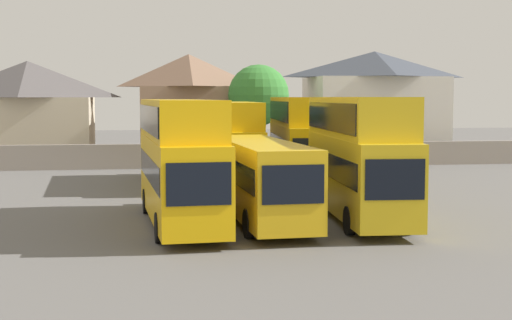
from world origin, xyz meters
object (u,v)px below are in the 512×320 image
object	(u,v)px
house_terrace_left	(28,111)
bus_5	(235,137)
bus_6	(299,135)
bus_2	(260,176)
bus_4	(178,137)
bus_1	(180,155)
tree_left_of_lot	(258,95)
house_terrace_centre	(189,106)
bus_3	(358,151)
house_terrace_right	(374,104)

from	to	relation	value
house_terrace_left	bus_5	bearing A→B (deg)	-47.93
bus_6	house_terrace_left	xyz separation A→B (m)	(-18.46, 16.60, 1.20)
bus_2	bus_4	bearing A→B (deg)	-171.16
house_terrace_left	bus_4	bearing A→B (deg)	-56.17
bus_6	bus_4	bearing A→B (deg)	-85.67
bus_2	bus_6	world-z (taller)	bus_6
bus_5	house_terrace_left	bearing A→B (deg)	-135.96
bus_4	bus_5	size ratio (longest dim) A/B	1.01
bus_5	bus_1	bearing A→B (deg)	-13.45
bus_6	tree_left_of_lot	size ratio (longest dim) A/B	1.56
bus_1	bus_4	xyz separation A→B (m)	(0.49, 14.13, -0.06)
bus_2	bus_5	world-z (taller)	bus_5
bus_2	house_terrace_left	bearing A→B (deg)	-158.17
bus_1	house_terrace_left	size ratio (longest dim) A/B	1.09
house_terrace_left	bus_1	bearing A→B (deg)	-70.92
bus_1	bus_6	bearing A→B (deg)	147.07
house_terrace_left	tree_left_of_lot	bearing A→B (deg)	-12.77
bus_5	house_terrace_centre	xyz separation A→B (m)	(-1.88, 16.36, 1.68)
bus_5	house_terrace_left	world-z (taller)	house_terrace_left
bus_2	bus_5	xyz separation A→B (m)	(0.66, 14.14, 0.84)
bus_1	bus_2	bearing A→B (deg)	92.37
bus_3	house_terrace_right	xyz separation A→B (m)	(10.22, 30.19, 1.68)
bus_6	house_terrace_centre	size ratio (longest dim) A/B	1.38
bus_4	bus_6	world-z (taller)	bus_6
bus_2	bus_4	world-z (taller)	bus_4
bus_4	house_terrace_right	world-z (taller)	house_terrace_right
house_terrace_right	tree_left_of_lot	xyz separation A→B (m)	(-10.47, -3.77, 0.73)
bus_6	house_terrace_centre	bearing A→B (deg)	-156.65
bus_4	bus_6	xyz separation A→B (m)	(7.35, -0.02, 0.12)
bus_5	house_terrace_left	size ratio (longest dim) A/B	1.09
house_terrace_left	house_terrace_right	xyz separation A→B (m)	(28.35, -0.28, 0.48)
bus_2	bus_5	bearing A→B (deg)	174.45
house_terrace_centre	house_terrace_left	bearing A→B (deg)	-179.29
house_terrace_right	bus_6	bearing A→B (deg)	-121.21
bus_4	bus_5	world-z (taller)	bus_4
bus_2	house_terrace_left	size ratio (longest dim) A/B	1.10
bus_2	bus_3	size ratio (longest dim) A/B	1.04
bus_3	bus_6	bearing A→B (deg)	-178.51
bus_2	house_terrace_left	world-z (taller)	house_terrace_left
house_terrace_left	house_terrace_centre	world-z (taller)	house_terrace_centre
bus_1	bus_6	distance (m)	16.14
bus_6	bus_5	bearing A→B (deg)	-91.45
bus_1	house_terrace_centre	distance (m)	30.97
house_terrace_left	house_terrace_right	world-z (taller)	house_terrace_right
house_terrace_right	house_terrace_left	bearing A→B (deg)	179.44
bus_3	house_terrace_centre	bearing A→B (deg)	-167.14
house_terrace_left	tree_left_of_lot	size ratio (longest dim) A/B	1.34
bus_4	house_terrace_centre	bearing A→B (deg)	169.95
bus_3	tree_left_of_lot	distance (m)	26.53
bus_2	bus_1	bearing A→B (deg)	-86.66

